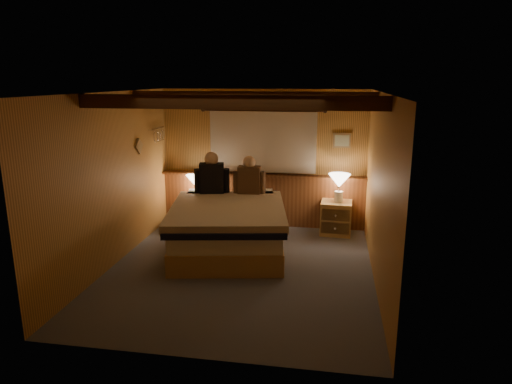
% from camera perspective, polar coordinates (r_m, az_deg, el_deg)
% --- Properties ---
extents(floor, '(4.20, 4.20, 0.00)m').
position_cam_1_polar(floor, '(6.42, -1.96, -9.64)').
color(floor, '#4C505A').
rests_on(floor, ground).
extents(ceiling, '(4.20, 4.20, 0.00)m').
position_cam_1_polar(ceiling, '(5.88, -2.16, 12.32)').
color(ceiling, gold).
rests_on(ceiling, wall_back).
extents(wall_back, '(3.60, 0.00, 3.60)m').
position_cam_1_polar(wall_back, '(8.06, 0.92, 4.21)').
color(wall_back, gold).
rests_on(wall_back, floor).
extents(wall_left, '(0.00, 4.20, 4.20)m').
position_cam_1_polar(wall_left, '(6.63, -17.50, 1.40)').
color(wall_left, gold).
rests_on(wall_left, floor).
extents(wall_right, '(0.00, 4.20, 4.20)m').
position_cam_1_polar(wall_right, '(5.95, 15.19, 0.18)').
color(wall_right, gold).
rests_on(wall_right, floor).
extents(wall_front, '(3.60, 0.00, 3.60)m').
position_cam_1_polar(wall_front, '(4.08, -7.95, -5.79)').
color(wall_front, gold).
rests_on(wall_front, floor).
extents(wainscot, '(3.60, 0.23, 0.94)m').
position_cam_1_polar(wainscot, '(8.15, 0.83, -0.82)').
color(wainscot, brown).
rests_on(wainscot, wall_back).
extents(curtain_window, '(2.18, 0.09, 1.11)m').
position_cam_1_polar(curtain_window, '(7.95, 0.85, 6.41)').
color(curtain_window, '#402610').
rests_on(curtain_window, wall_back).
extents(ceiling_beams, '(3.60, 1.65, 0.16)m').
position_cam_1_polar(ceiling_beams, '(6.03, -1.86, 11.51)').
color(ceiling_beams, '#402610').
rests_on(ceiling_beams, ceiling).
extents(coat_rail, '(0.05, 0.55, 0.24)m').
position_cam_1_polar(coat_rail, '(7.94, -12.12, 7.16)').
color(coat_rail, white).
rests_on(coat_rail, wall_left).
extents(framed_print, '(0.30, 0.04, 0.25)m').
position_cam_1_polar(framed_print, '(7.90, 10.69, 6.34)').
color(framed_print, '#A48252').
rests_on(framed_print, wall_back).
extents(bed, '(1.97, 2.39, 0.73)m').
position_cam_1_polar(bed, '(6.97, -3.48, -4.35)').
color(bed, tan).
rests_on(bed, floor).
extents(nightstand_left, '(0.52, 0.49, 0.49)m').
position_cam_1_polar(nightstand_left, '(8.22, -7.48, -2.55)').
color(nightstand_left, tan).
rests_on(nightstand_left, floor).
extents(nightstand_right, '(0.53, 0.48, 0.56)m').
position_cam_1_polar(nightstand_right, '(7.85, 9.96, -3.19)').
color(nightstand_right, tan).
rests_on(nightstand_right, floor).
extents(lamp_left, '(0.33, 0.33, 0.43)m').
position_cam_1_polar(lamp_left, '(8.10, -7.55, 1.23)').
color(lamp_left, silver).
rests_on(lamp_left, nightstand_left).
extents(lamp_right, '(0.36, 0.36, 0.48)m').
position_cam_1_polar(lamp_right, '(7.70, 10.36, 1.19)').
color(lamp_right, silver).
rests_on(lamp_right, nightstand_right).
extents(person_left, '(0.57, 0.31, 0.71)m').
position_cam_1_polar(person_left, '(7.55, -5.55, 2.00)').
color(person_left, black).
rests_on(person_left, bed).
extents(person_right, '(0.53, 0.23, 0.65)m').
position_cam_1_polar(person_right, '(7.48, -0.86, 1.75)').
color(person_right, '#4E341F').
rests_on(person_right, bed).
extents(duffel_bag, '(0.53, 0.37, 0.35)m').
position_cam_1_polar(duffel_bag, '(8.11, -9.15, -3.54)').
color(duffel_bag, black).
rests_on(duffel_bag, floor).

